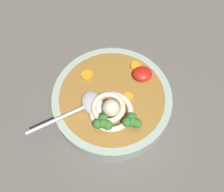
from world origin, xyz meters
TOP-DOWN VIEW (x-y plane):
  - table_slab at (0.00, 0.00)cm, footprint 93.51×93.51cm
  - soup_bowl at (1.46, -1.15)cm, footprint 26.80×26.80cm
  - noodle_pile at (1.97, 2.72)cm, footprint 10.44×10.24cm
  - soup_spoon at (6.98, 1.40)cm, footprint 17.04×10.29cm
  - chili_sauce_dollop at (-5.67, -6.03)cm, footprint 4.44×4.00cm
  - broccoli_floret_far at (3.63, 5.95)cm, footprint 4.06×3.50cm
  - broccoli_floret_near_spoon at (-2.30, 5.83)cm, footprint 3.97×3.42cm
  - carrot_slice_center at (-2.06, -0.70)cm, footprint 2.23×2.23cm
  - carrot_slice_right at (6.94, -6.73)cm, footprint 2.73×2.73cm
  - carrot_slice_beside_chili at (-4.40, -8.83)cm, footprint 2.38×2.38cm

SIDE VIEW (x-z plane):
  - table_slab at x=0.00cm, z-range 0.00..2.69cm
  - soup_bowl at x=1.46cm, z-range 2.78..7.61cm
  - carrot_slice_center at x=-2.06cm, z-range 7.53..7.96cm
  - carrot_slice_right at x=6.94cm, z-range 7.53..8.00cm
  - carrot_slice_beside_chili at x=-4.40cm, z-range 7.53..8.04cm
  - soup_spoon at x=6.98cm, z-range 7.53..9.13cm
  - chili_sauce_dollop at x=-5.67cm, z-range 7.53..9.53cm
  - noodle_pile at x=1.97cm, z-range 6.74..10.94cm
  - broccoli_floret_near_spoon at x=-2.30cm, z-range 7.93..11.07cm
  - broccoli_floret_far at x=3.63cm, z-range 7.94..11.15cm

